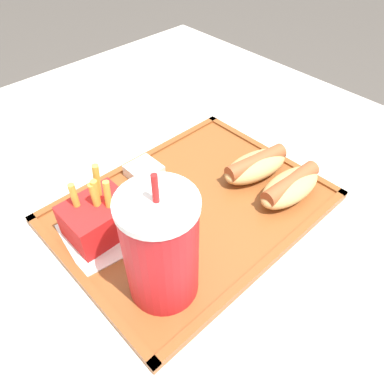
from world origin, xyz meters
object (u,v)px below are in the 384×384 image
(soda_cup, at_px, (161,248))
(fries_carton, at_px, (98,217))
(sauce_cup_mayo, at_px, (144,171))
(hot_dog_near, at_px, (256,165))
(hot_dog_far, at_px, (290,186))

(soda_cup, xyz_separation_m, fries_carton, (0.01, -0.13, -0.05))
(fries_carton, relative_size, sauce_cup_mayo, 2.17)
(hot_dog_near, relative_size, fries_carton, 1.17)
(soda_cup, xyz_separation_m, hot_dog_near, (-0.25, -0.06, -0.06))
(soda_cup, relative_size, sauce_cup_mayo, 3.71)
(hot_dog_far, bearing_deg, sauce_cup_mayo, -55.27)
(sauce_cup_mayo, bearing_deg, fries_carton, 24.08)
(hot_dog_far, xyz_separation_m, hot_dog_near, (0.00, -0.07, 0.00))
(soda_cup, distance_m, fries_carton, 0.14)
(hot_dog_near, bearing_deg, sauce_cup_mayo, -42.97)
(hot_dog_near, bearing_deg, soda_cup, 13.25)
(hot_dog_far, relative_size, hot_dog_near, 0.96)
(hot_dog_far, height_order, sauce_cup_mayo, hot_dog_far)
(soda_cup, bearing_deg, sauce_cup_mayo, -121.44)
(hot_dog_near, bearing_deg, fries_carton, -15.66)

